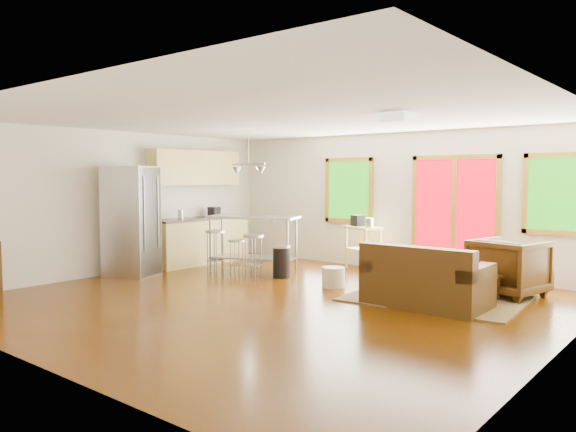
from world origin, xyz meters
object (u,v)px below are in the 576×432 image
Objects in this scene: island at (253,234)px; ottoman at (434,273)px; armchair at (509,265)px; loveseat at (425,282)px; kitchen_cart at (363,233)px; refrigerator at (132,221)px; rug at (435,298)px; coffee_table at (465,276)px.

ottoman is at bearing 14.31° from island.
ottoman is (-1.17, -0.01, -0.25)m from armchair.
loveseat is 3.14m from kitchen_cart.
refrigerator is 1.89× the size of kitchen_cart.
rug is 1.33× the size of island.
coffee_table is at bearing -36.04° from ottoman.
armchair is (0.67, 1.40, 0.14)m from loveseat.
island is at bearing -165.69° from ottoman.
rug is 0.56m from coffee_table.
loveseat is 2.43× the size of ottoman.
kitchen_cart is (-2.50, 1.24, 0.38)m from coffee_table.
coffee_table is 1.13× the size of armchair.
coffee_table is at bearing -26.34° from kitchen_cart.
armchair is at bearing 48.90° from rug.
loveseat is 5.30m from refrigerator.
coffee_table is 0.71m from armchair.
island reaches higher than loveseat.
armchair reaches higher than coffee_table.
coffee_table is (0.21, 0.88, -0.01)m from loveseat.
island is at bearing -175.61° from coffee_table.
rug is at bearing -64.69° from ottoman.
loveseat is at bearing 77.27° from armchair.
island is at bearing -132.55° from kitchen_cart.
armchair is 0.48× the size of refrigerator.
island reaches higher than kitchen_cart.
loveseat is 1.50× the size of coffee_table.
rug is 2.29× the size of kitchen_cart.
kitchen_cart reaches higher than armchair.
ottoman is (-0.50, 1.39, -0.12)m from loveseat.
refrigerator is (-4.66, -2.43, 0.76)m from ottoman.
loveseat is at bearing -80.37° from rug.
armchair is 3.05m from kitchen_cart.
kitchen_cart reaches higher than coffee_table.
armchair is at bearing 48.58° from coffee_table.
island reaches higher than armchair.
kitchen_cart reaches higher than loveseat.
island is at bearing 25.12° from refrigerator.
island is (-3.61, 0.05, 0.71)m from rug.
kitchen_cart is at bearing 153.66° from coffee_table.
coffee_table is at bearing -3.14° from refrigerator.
loveseat is at bearing -70.31° from ottoman.
ottoman is 3.34m from island.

